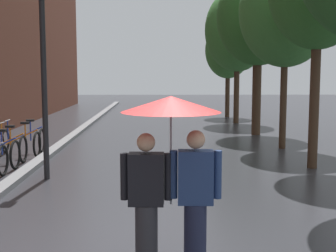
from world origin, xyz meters
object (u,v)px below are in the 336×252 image
street_tree_4 (238,30)px  parked_bicycle_6 (24,140)px  parked_bicycle_4 (3,148)px  couple_under_umbrella (171,156)px  street_tree_2 (286,11)px  parked_bicycle_5 (18,143)px  street_tree_3 (258,17)px  street_lamp_post (44,66)px  street_tree_5 (228,50)px

street_tree_4 → parked_bicycle_6: 11.12m
parked_bicycle_4 → couple_under_umbrella: size_ratio=0.53×
street_tree_2 → parked_bicycle_5: (-7.50, -1.31, -3.66)m
street_tree_2 → parked_bicycle_5: street_tree_2 is taller
street_tree_3 → street_tree_4: 3.81m
couple_under_umbrella → street_tree_4: bearing=78.0°
street_tree_2 → street_lamp_post: (-6.12, -3.89, -1.61)m
street_tree_5 → parked_bicycle_5: street_tree_5 is taller
street_tree_3 → street_tree_4: size_ratio=1.02×
parked_bicycle_6 → street_tree_2: bearing=5.0°
parked_bicycle_4 → parked_bicycle_5: 0.80m
street_tree_4 → parked_bicycle_4: bearing=-129.4°
street_tree_4 → parked_bicycle_5: size_ratio=5.42×
street_tree_2 → parked_bicycle_6: (-7.54, -0.66, -3.66)m
street_tree_5 → couple_under_umbrella: street_tree_5 is taller
street_tree_2 → couple_under_umbrella: size_ratio=2.79×
parked_bicycle_4 → parked_bicycle_6: size_ratio=0.99×
street_tree_5 → parked_bicycle_6: street_tree_5 is taller
street_tree_3 → street_lamp_post: (-5.96, -6.97, -1.79)m
street_tree_5 → parked_bicycle_4: 14.24m
street_tree_2 → parked_bicycle_6: 8.41m
parked_bicycle_5 → parked_bicycle_6: same height
street_tree_3 → street_lamp_post: bearing=-130.5°
street_tree_2 → parked_bicycle_4: (-7.65, -2.10, -3.66)m
street_tree_3 → parked_bicycle_5: street_tree_3 is taller
street_tree_2 → parked_bicycle_5: 8.45m
parked_bicycle_5 → parked_bicycle_6: size_ratio=0.99×
street_tree_2 → parked_bicycle_4: 8.74m
parked_bicycle_5 → street_tree_5: bearing=56.7°
street_tree_2 → street_tree_4: 6.90m
street_tree_5 → parked_bicycle_4: street_tree_5 is taller
parked_bicycle_6 → couple_under_umbrella: couple_under_umbrella is taller
street_tree_4 → street_lamp_post: street_tree_4 is taller
street_tree_2 → parked_bicycle_6: street_tree_2 is taller
street_tree_2 → street_tree_5: (-0.25, 9.70, -0.70)m
street_tree_3 → parked_bicycle_6: (-7.38, -3.75, -3.85)m
street_tree_3 → couple_under_umbrella: size_ratio=2.94×
parked_bicycle_5 → couple_under_umbrella: (3.94, -7.33, 0.99)m
couple_under_umbrella → street_lamp_post: 5.50m
parked_bicycle_4 → street_lamp_post: 3.12m
parked_bicycle_6 → couple_under_umbrella: 8.97m
parked_bicycle_4 → street_tree_3: bearing=34.7°
parked_bicycle_4 → parked_bicycle_6: 1.44m
street_tree_5 → couple_under_umbrella: 18.74m
street_tree_2 → street_tree_4: (-0.26, 6.90, 0.04)m
street_tree_4 → parked_bicycle_6: bearing=-133.9°
street_tree_4 → parked_bicycle_6: size_ratio=5.38×
parked_bicycle_4 → couple_under_umbrella: couple_under_umbrella is taller
street_tree_2 → street_lamp_post: size_ratio=1.37×
street_tree_2 → parked_bicycle_4: bearing=-164.7°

